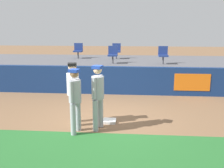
# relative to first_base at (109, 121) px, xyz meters

# --- Properties ---
(ground_plane) EXTENTS (60.00, 60.00, 0.00)m
(ground_plane) POSITION_rel_first_base_xyz_m (-0.13, 0.07, -0.04)
(ground_plane) COLOR brown
(grass_foreground_strip) EXTENTS (18.00, 2.80, 0.01)m
(grass_foreground_strip) POSITION_rel_first_base_xyz_m (-0.13, -2.25, -0.04)
(grass_foreground_strip) COLOR #26662B
(grass_foreground_strip) RESTS_ON ground_plane
(first_base) EXTENTS (0.40, 0.40, 0.08)m
(first_base) POSITION_rel_first_base_xyz_m (0.00, 0.00, 0.00)
(first_base) COLOR white
(first_base) RESTS_ON ground_plane
(player_fielder_home) EXTENTS (0.43, 0.61, 1.89)m
(player_fielder_home) POSITION_rel_first_base_xyz_m (-1.07, -0.21, 1.05)
(player_fielder_home) COLOR white
(player_fielder_home) RESTS_ON ground_plane
(player_runner_visitor) EXTENTS (0.41, 0.50, 1.82)m
(player_runner_visitor) POSITION_rel_first_base_xyz_m (-0.87, -0.86, 1.01)
(player_runner_visitor) COLOR #9EA3AD
(player_runner_visitor) RESTS_ON ground_plane
(player_coach_visitor) EXTENTS (0.45, 0.50, 1.87)m
(player_coach_visitor) POSITION_rel_first_base_xyz_m (-0.28, -0.54, 1.05)
(player_coach_visitor) COLOR #9EA3AD
(player_coach_visitor) RESTS_ON ground_plane
(field_wall) EXTENTS (18.00, 0.26, 1.22)m
(field_wall) POSITION_rel_first_base_xyz_m (-0.12, 3.41, 0.57)
(field_wall) COLOR navy
(field_wall) RESTS_ON ground_plane
(bleacher_platform) EXTENTS (18.00, 4.80, 1.15)m
(bleacher_platform) POSITION_rel_first_base_xyz_m (-0.13, 5.98, 0.54)
(bleacher_platform) COLOR #59595E
(bleacher_platform) RESTS_ON ground_plane
(seat_back_left) EXTENTS (0.48, 0.44, 0.84)m
(seat_back_left) POSITION_rel_first_base_xyz_m (-2.36, 6.65, 1.59)
(seat_back_left) COLOR #4C4C51
(seat_back_left) RESTS_ON bleacher_platform
(seat_back_center) EXTENTS (0.46, 0.44, 0.84)m
(seat_back_center) POSITION_rel_first_base_xyz_m (-0.22, 6.65, 1.59)
(seat_back_center) COLOR #4C4C51
(seat_back_center) RESTS_ON bleacher_platform
(seat_front_center) EXTENTS (0.46, 0.44, 0.84)m
(seat_front_center) POSITION_rel_first_base_xyz_m (-0.27, 4.85, 1.59)
(seat_front_center) COLOR #4C4C51
(seat_front_center) RESTS_ON bleacher_platform
(seat_front_right) EXTENTS (0.45, 0.44, 0.84)m
(seat_front_right) POSITION_rel_first_base_xyz_m (2.13, 4.85, 1.59)
(seat_front_right) COLOR #4C4C51
(seat_front_right) RESTS_ON bleacher_platform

